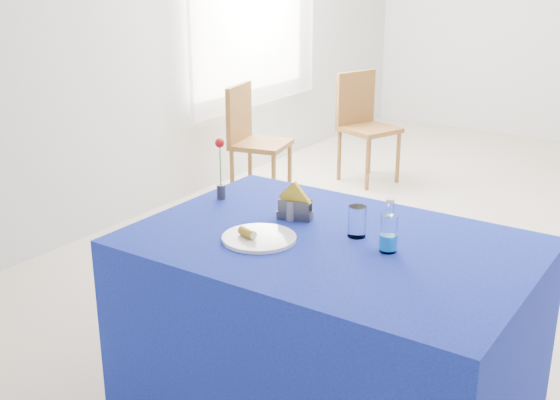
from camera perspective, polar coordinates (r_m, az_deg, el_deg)
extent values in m
plane|color=beige|center=(4.68, 16.94, -4.90)|extent=(7.00, 7.00, 0.00)
plane|color=silver|center=(5.54, -7.71, 14.40)|extent=(0.00, 7.00, 7.00)
cylinder|color=silver|center=(2.84, -1.71, -3.11)|extent=(0.30, 0.30, 0.01)
cylinder|color=white|center=(2.86, 6.28, -1.75)|extent=(0.07, 0.07, 0.13)
cylinder|color=gray|center=(3.07, 0.97, -0.60)|extent=(0.03, 0.03, 0.08)
cylinder|color=slate|center=(3.02, 0.84, -0.93)|extent=(0.03, 0.03, 0.08)
cube|color=#101593|center=(3.01, 3.99, -9.94)|extent=(1.60, 1.10, 0.76)
cylinder|color=white|center=(2.73, 8.82, -2.68)|extent=(0.07, 0.07, 0.15)
cylinder|color=blue|center=(2.75, 8.79, -3.36)|extent=(0.07, 0.07, 0.06)
cylinder|color=white|center=(2.70, 8.93, -0.71)|extent=(0.03, 0.03, 0.05)
cylinder|color=white|center=(2.69, 8.97, -0.06)|extent=(0.03, 0.03, 0.01)
cube|color=#37373C|center=(3.05, 1.22, -1.23)|extent=(0.16, 0.10, 0.03)
cube|color=#3C3C41|center=(3.02, 1.08, -0.89)|extent=(0.14, 0.04, 0.09)
cube|color=#37373C|center=(3.07, 1.36, -0.59)|extent=(0.14, 0.04, 0.09)
cube|color=gold|center=(3.03, 1.23, 0.06)|extent=(0.16, 0.02, 0.16)
cylinder|color=#26262B|center=(3.31, -4.81, 0.66)|extent=(0.04, 0.04, 0.07)
cylinder|color=#1A6A1B|center=(3.28, -4.86, 2.57)|extent=(0.01, 0.01, 0.22)
sphere|color=red|center=(3.24, -4.92, 4.64)|extent=(0.04, 0.04, 0.04)
cylinder|color=brown|center=(5.36, -0.52, 1.50)|extent=(0.03, 0.03, 0.44)
cylinder|color=brown|center=(5.67, 0.79, 2.49)|extent=(0.03, 0.03, 0.44)
cylinder|color=brown|center=(5.49, -3.92, 1.89)|extent=(0.03, 0.03, 0.44)
cylinder|color=brown|center=(5.79, -2.46, 2.85)|extent=(0.03, 0.03, 0.44)
cube|color=brown|center=(5.51, -1.55, 4.52)|extent=(0.49, 0.49, 0.04)
cube|color=brown|center=(5.53, -3.35, 7.07)|extent=(0.13, 0.41, 0.45)
cylinder|color=brown|center=(5.84, 7.13, 2.89)|extent=(0.04, 0.04, 0.44)
cylinder|color=brown|center=(6.08, 9.57, 3.43)|extent=(0.04, 0.04, 0.44)
cylinder|color=brown|center=(6.09, 4.83, 3.65)|extent=(0.04, 0.04, 0.44)
cylinder|color=brown|center=(6.32, 7.26, 4.14)|extent=(0.04, 0.04, 0.44)
cube|color=brown|center=(6.02, 7.29, 5.71)|extent=(0.53, 0.53, 0.04)
cube|color=brown|center=(6.11, 6.16, 8.26)|extent=(0.18, 0.40, 0.45)
cylinder|color=yellow|center=(2.82, -2.69, -2.69)|extent=(0.09, 0.06, 0.04)
cylinder|color=beige|center=(2.79, -2.19, -2.93)|extent=(0.01, 0.03, 0.03)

